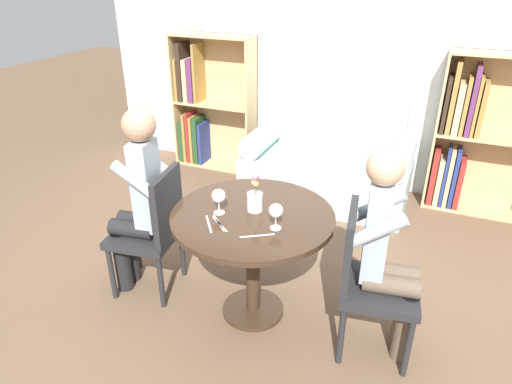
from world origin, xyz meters
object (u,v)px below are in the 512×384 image
at_px(chair_right, 368,277).
at_px(wine_glass_right, 276,211).
at_px(person_left, 138,199).
at_px(bookshelf_right, 472,138).
at_px(couch, 328,166).
at_px(person_right, 388,254).
at_px(bookshelf_left, 205,106).
at_px(wine_glass_left, 219,197).
at_px(chair_left, 154,227).
at_px(flower_vase, 255,198).

bearing_deg(chair_right, wine_glass_right, 91.38).
bearing_deg(person_left, bookshelf_right, 128.53).
distance_m(couch, bookshelf_right, 1.29).
relative_size(couch, person_right, 1.21).
bearing_deg(person_left, couch, 148.71).
xyz_separation_m(couch, person_right, (0.79, -1.81, 0.35)).
xyz_separation_m(couch, bookshelf_left, (-1.46, 0.27, 0.35)).
distance_m(chair_right, person_right, 0.19).
xyz_separation_m(bookshelf_left, person_left, (0.67, -2.14, 0.04)).
relative_size(chair_right, wine_glass_left, 5.83).
height_order(couch, chair_left, couch).
height_order(bookshelf_left, wine_glass_right, bookshelf_left).
distance_m(couch, bookshelf_left, 1.52).
xyz_separation_m(chair_left, wine_glass_right, (0.88, -0.07, 0.35)).
height_order(bookshelf_left, flower_vase, bookshelf_left).
distance_m(person_right, flower_vase, 0.81).
xyz_separation_m(person_right, wine_glass_left, (-0.98, -0.08, 0.19)).
xyz_separation_m(bookshelf_right, wine_glass_right, (-1.02, -2.18, 0.17)).
xyz_separation_m(couch, flower_vase, (-0.00, -1.77, 0.51)).
relative_size(bookshelf_left, flower_vase, 5.90).
xyz_separation_m(chair_left, person_right, (1.49, 0.04, 0.16)).
height_order(chair_left, person_right, person_right).
bearing_deg(wine_glass_left, chair_right, 3.63).
distance_m(chair_left, wine_glass_right, 0.95).
distance_m(bookshelf_left, wine_glass_right, 2.74).
height_order(bookshelf_left, bookshelf_right, same).
bearing_deg(bookshelf_left, person_left, -72.52).
distance_m(couch, wine_glass_left, 1.97).
bearing_deg(wine_glass_left, person_right, 4.56).
relative_size(person_right, flower_vase, 5.24).
bearing_deg(couch, person_right, -66.37).
distance_m(wine_glass_left, flower_vase, 0.21).
bearing_deg(person_left, chair_left, 95.85).
height_order(chair_left, flower_vase, flower_vase).
height_order(couch, person_right, person_right).
bearing_deg(chair_left, person_left, -84.15).
height_order(bookshelf_right, wine_glass_left, bookshelf_right).
bearing_deg(flower_vase, wine_glass_right, -37.79).
bearing_deg(person_left, person_right, 83.71).
xyz_separation_m(person_left, wine_glass_left, (0.60, -0.02, 0.15)).
relative_size(person_left, wine_glass_left, 8.46).
bearing_deg(person_right, bookshelf_left, 39.02).
bearing_deg(wine_glass_right, person_left, 177.02).
bearing_deg(chair_right, couch, 12.74).
bearing_deg(chair_right, bookshelf_right, -21.76).
xyz_separation_m(bookshelf_right, person_right, (-0.41, -2.07, -0.02)).
distance_m(couch, person_right, 2.00).
xyz_separation_m(couch, bookshelf_right, (1.20, 0.27, 0.36)).
distance_m(bookshelf_right, flower_vase, 2.38).
height_order(person_left, flower_vase, person_left).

